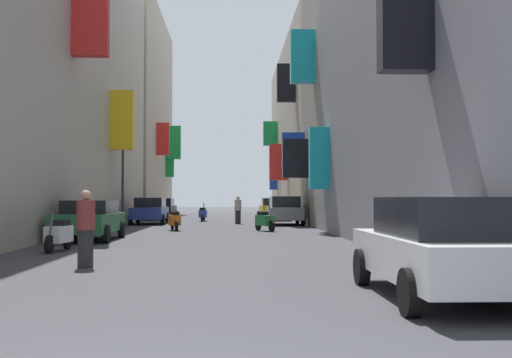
{
  "coord_description": "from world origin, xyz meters",
  "views": [
    {
      "loc": [
        0.99,
        -3.67,
        1.45
      ],
      "look_at": [
        2.11,
        25.68,
        2.33
      ],
      "focal_mm": 44.6,
      "sensor_mm": 36.0,
      "label": 1
    }
  ],
  "objects_px": {
    "pedestrian_near_left": "(86,229)",
    "traffic_light_near_corner": "(123,165)",
    "parked_car_white": "(444,245)",
    "parked_car_yellow": "(274,209)",
    "scooter_orange": "(174,220)",
    "scooter_blue": "(203,214)",
    "pedestrian_crossing": "(238,210)",
    "parked_car_grey": "(284,210)",
    "scooter_white": "(59,234)",
    "parked_car_blue": "(150,210)",
    "parked_car_black": "(161,208)",
    "parked_car_green": "(89,219)",
    "scooter_green": "(265,220)"
  },
  "relations": [
    {
      "from": "pedestrian_near_left",
      "to": "traffic_light_near_corner",
      "type": "bearing_deg",
      "value": 97.47
    },
    {
      "from": "parked_car_white",
      "to": "parked_car_yellow",
      "type": "distance_m",
      "value": 32.27
    },
    {
      "from": "scooter_orange",
      "to": "scooter_blue",
      "type": "bearing_deg",
      "value": 86.13
    },
    {
      "from": "pedestrian_crossing",
      "to": "parked_car_grey",
      "type": "bearing_deg",
      "value": -27.89
    },
    {
      "from": "parked_car_grey",
      "to": "scooter_white",
      "type": "distance_m",
      "value": 18.55
    },
    {
      "from": "scooter_blue",
      "to": "scooter_white",
      "type": "relative_size",
      "value": 0.99
    },
    {
      "from": "parked_car_blue",
      "to": "parked_car_grey",
      "type": "distance_m",
      "value": 7.53
    },
    {
      "from": "parked_car_black",
      "to": "parked_car_yellow",
      "type": "height_order",
      "value": "parked_car_yellow"
    },
    {
      "from": "parked_car_black",
      "to": "pedestrian_near_left",
      "type": "bearing_deg",
      "value": -86.64
    },
    {
      "from": "parked_car_green",
      "to": "pedestrian_near_left",
      "type": "distance_m",
      "value": 8.81
    },
    {
      "from": "parked_car_blue",
      "to": "parked_car_black",
      "type": "height_order",
      "value": "parked_car_blue"
    },
    {
      "from": "parked_car_grey",
      "to": "scooter_orange",
      "type": "height_order",
      "value": "parked_car_grey"
    },
    {
      "from": "parked_car_green",
      "to": "parked_car_white",
      "type": "relative_size",
      "value": 0.99
    },
    {
      "from": "pedestrian_near_left",
      "to": "traffic_light_near_corner",
      "type": "height_order",
      "value": "traffic_light_near_corner"
    },
    {
      "from": "parked_car_black",
      "to": "pedestrian_crossing",
      "type": "bearing_deg",
      "value": -55.36
    },
    {
      "from": "parked_car_yellow",
      "to": "pedestrian_near_left",
      "type": "bearing_deg",
      "value": -101.71
    },
    {
      "from": "parked_car_white",
      "to": "pedestrian_near_left",
      "type": "height_order",
      "value": "pedestrian_near_left"
    },
    {
      "from": "scooter_white",
      "to": "pedestrian_near_left",
      "type": "xyz_separation_m",
      "value": [
        1.65,
        -4.08,
        0.34
      ]
    },
    {
      "from": "parked_car_yellow",
      "to": "scooter_green",
      "type": "height_order",
      "value": "parked_car_yellow"
    },
    {
      "from": "scooter_white",
      "to": "pedestrian_near_left",
      "type": "bearing_deg",
      "value": -68.04
    },
    {
      "from": "parked_car_white",
      "to": "scooter_blue",
      "type": "xyz_separation_m",
      "value": [
        -4.85,
        30.71,
        -0.3
      ]
    },
    {
      "from": "parked_car_black",
      "to": "traffic_light_near_corner",
      "type": "xyz_separation_m",
      "value": [
        -0.75,
        -10.74,
        2.38
      ]
    },
    {
      "from": "parked_car_white",
      "to": "pedestrian_near_left",
      "type": "relative_size",
      "value": 2.7
    },
    {
      "from": "pedestrian_near_left",
      "to": "parked_car_yellow",
      "type": "bearing_deg",
      "value": 78.29
    },
    {
      "from": "pedestrian_near_left",
      "to": "parked_car_white",
      "type": "bearing_deg",
      "value": -35.47
    },
    {
      "from": "parked_car_blue",
      "to": "pedestrian_near_left",
      "type": "distance_m",
      "value": 22.33
    },
    {
      "from": "parked_car_black",
      "to": "scooter_white",
      "type": "distance_m",
      "value": 25.71
    },
    {
      "from": "traffic_light_near_corner",
      "to": "parked_car_green",
      "type": "bearing_deg",
      "value": -86.4
    },
    {
      "from": "pedestrian_near_left",
      "to": "pedestrian_crossing",
      "type": "bearing_deg",
      "value": 81.38
    },
    {
      "from": "parked_car_blue",
      "to": "traffic_light_near_corner",
      "type": "height_order",
      "value": "traffic_light_near_corner"
    },
    {
      "from": "parked_car_black",
      "to": "parked_car_white",
      "type": "relative_size",
      "value": 1.01
    },
    {
      "from": "scooter_green",
      "to": "pedestrian_crossing",
      "type": "height_order",
      "value": "pedestrian_crossing"
    },
    {
      "from": "parked_car_black",
      "to": "pedestrian_crossing",
      "type": "xyz_separation_m",
      "value": [
        5.14,
        -7.44,
        0.01
      ]
    },
    {
      "from": "scooter_green",
      "to": "pedestrian_near_left",
      "type": "height_order",
      "value": "pedestrian_near_left"
    },
    {
      "from": "parked_car_blue",
      "to": "scooter_orange",
      "type": "height_order",
      "value": "parked_car_blue"
    },
    {
      "from": "parked_car_green",
      "to": "scooter_green",
      "type": "relative_size",
      "value": 2.38
    },
    {
      "from": "parked_car_blue",
      "to": "parked_car_grey",
      "type": "bearing_deg",
      "value": -9.58
    },
    {
      "from": "pedestrian_near_left",
      "to": "scooter_blue",
      "type": "bearing_deg",
      "value": 87.3
    },
    {
      "from": "parked_car_blue",
      "to": "pedestrian_crossing",
      "type": "height_order",
      "value": "pedestrian_crossing"
    },
    {
      "from": "parked_car_yellow",
      "to": "parked_car_grey",
      "type": "bearing_deg",
      "value": -89.06
    },
    {
      "from": "scooter_green",
      "to": "parked_car_white",
      "type": "bearing_deg",
      "value": -85.1
    },
    {
      "from": "parked_car_black",
      "to": "parked_car_yellow",
      "type": "xyz_separation_m",
      "value": [
        7.54,
        -1.87,
        0.01
      ]
    },
    {
      "from": "parked_car_black",
      "to": "scooter_orange",
      "type": "relative_size",
      "value": 2.34
    },
    {
      "from": "scooter_blue",
      "to": "scooter_orange",
      "type": "bearing_deg",
      "value": -93.87
    },
    {
      "from": "scooter_green",
      "to": "traffic_light_near_corner",
      "type": "bearing_deg",
      "value": 146.71
    },
    {
      "from": "scooter_blue",
      "to": "scooter_green",
      "type": "height_order",
      "value": "same"
    },
    {
      "from": "scooter_blue",
      "to": "scooter_white",
      "type": "distance_m",
      "value": 22.47
    },
    {
      "from": "parked_car_green",
      "to": "scooter_blue",
      "type": "bearing_deg",
      "value": 80.13
    },
    {
      "from": "parked_car_black",
      "to": "scooter_blue",
      "type": "bearing_deg",
      "value": -48.92
    },
    {
      "from": "scooter_white",
      "to": "scooter_orange",
      "type": "bearing_deg",
      "value": 79.07
    }
  ]
}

